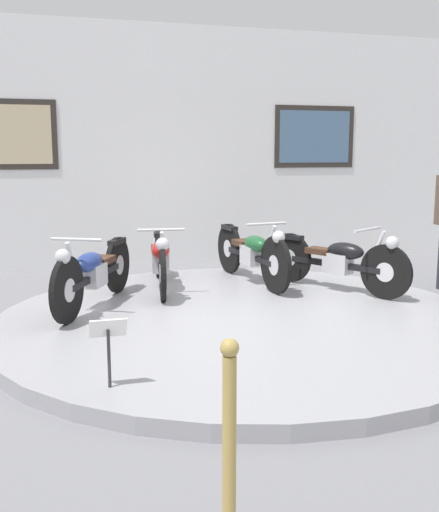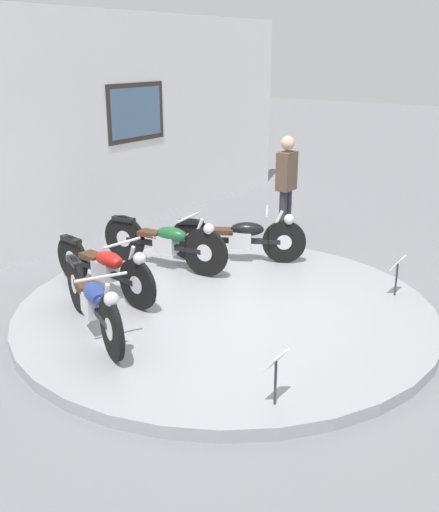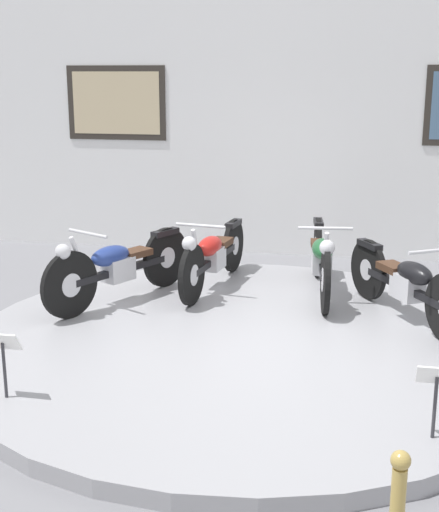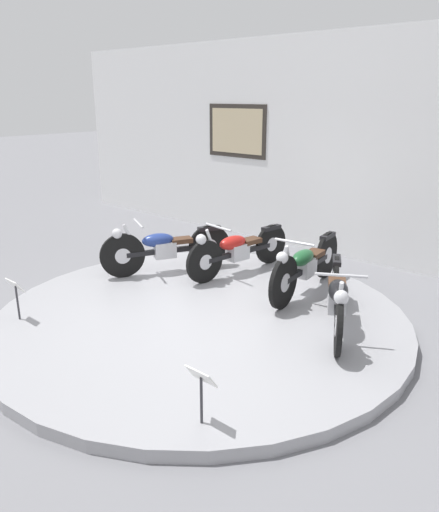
{
  "view_description": "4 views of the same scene",
  "coord_description": "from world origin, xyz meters",
  "views": [
    {
      "loc": [
        -1.85,
        -5.65,
        1.77
      ],
      "look_at": [
        -0.13,
        0.4,
        0.68
      ],
      "focal_mm": 42.0,
      "sensor_mm": 36.0,
      "label": 1
    },
    {
      "loc": [
        -5.49,
        -3.79,
        3.09
      ],
      "look_at": [
        -0.11,
        0.01,
        0.8
      ],
      "focal_mm": 42.0,
      "sensor_mm": 36.0,
      "label": 2
    },
    {
      "loc": [
        0.97,
        -5.95,
        2.43
      ],
      "look_at": [
        -0.22,
        -0.06,
        0.88
      ],
      "focal_mm": 50.0,
      "sensor_mm": 36.0,
      "label": 3
    },
    {
      "loc": [
        3.91,
        -4.07,
        2.69
      ],
      "look_at": [
        0.23,
        0.1,
        0.89
      ],
      "focal_mm": 35.0,
      "sensor_mm": 36.0,
      "label": 4
    }
  ],
  "objects": [
    {
      "name": "motorcycle_blue",
      "position": [
        -1.44,
        0.74,
        0.52
      ],
      "size": [
        0.97,
        1.81,
        0.81
      ],
      "color": "black",
      "rests_on": "display_platform"
    },
    {
      "name": "display_platform",
      "position": [
        0.0,
        0.0,
        0.07
      ],
      "size": [
        5.04,
        5.04,
        0.13
      ],
      "primitive_type": "cylinder",
      "color": "#99999E",
      "rests_on": "ground_plane"
    },
    {
      "name": "motorcycle_red",
      "position": [
        -0.59,
        1.43,
        0.51
      ],
      "size": [
        0.54,
        1.96,
        0.79
      ],
      "color": "black",
      "rests_on": "display_platform"
    },
    {
      "name": "info_placard_front_left",
      "position": [
        -1.5,
        -1.57,
        0.5
      ],
      "size": [
        0.26,
        0.11,
        0.51
      ],
      "color": "#333338",
      "rests_on": "display_platform"
    },
    {
      "name": "motorcycle_green",
      "position": [
        0.59,
        1.43,
        0.53
      ],
      "size": [
        0.54,
        2.02,
        0.82
      ],
      "color": "black",
      "rests_on": "display_platform"
    },
    {
      "name": "info_placard_front_centre",
      "position": [
        1.5,
        -1.57,
        0.5
      ],
      "size": [
        0.26,
        0.11,
        0.51
      ],
      "color": "#333338",
      "rests_on": "display_platform"
    },
    {
      "name": "ground_plane",
      "position": [
        0.0,
        0.0,
        0.0
      ],
      "size": [
        60.0,
        60.0,
        0.0
      ],
      "primitive_type": "plane",
      "color": "slate"
    },
    {
      "name": "back_wall",
      "position": [
        0.0,
        3.69,
        1.85
      ],
      "size": [
        14.0,
        0.22,
        3.69
      ],
      "color": "white",
      "rests_on": "ground_plane"
    },
    {
      "name": "motorcycle_black",
      "position": [
        1.44,
        0.74,
        0.51
      ],
      "size": [
        1.05,
        1.73,
        0.79
      ],
      "color": "black",
      "rests_on": "display_platform"
    }
  ]
}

